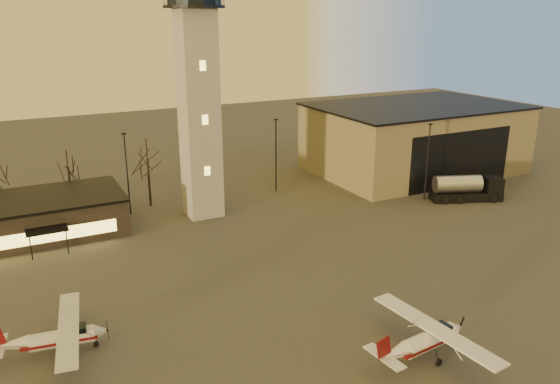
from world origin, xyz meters
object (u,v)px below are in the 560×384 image
(terminal, at_px, (2,222))
(hangar, at_px, (414,138))
(control_tower, at_px, (198,79))
(cessna_front, at_px, (430,342))
(cessna_rear, at_px, (65,340))
(fuel_truck, at_px, (466,190))

(terminal, bearing_deg, hangar, 1.97)
(control_tower, relative_size, terminal, 1.28)
(cessna_front, xyz_separation_m, cessna_rear, (-23.20, 12.29, -0.06))
(control_tower, xyz_separation_m, cessna_front, (4.54, -35.22, -15.27))
(cessna_rear, bearing_deg, fuel_truck, 21.41)
(terminal, xyz_separation_m, cessna_front, (26.53, -37.20, -1.10))
(control_tower, distance_m, hangar, 37.90)
(cessna_front, bearing_deg, hangar, 45.51)
(cessna_front, bearing_deg, fuel_truck, 35.38)
(cessna_front, relative_size, fuel_truck, 1.18)
(cessna_front, bearing_deg, cessna_rear, 146.36)
(hangar, xyz_separation_m, terminal, (-57.99, -2.00, -3.00))
(hangar, distance_m, cessna_front, 50.43)
(control_tower, relative_size, cessna_front, 2.91)
(control_tower, xyz_separation_m, hangar, (36.00, 3.98, -11.17))
(terminal, distance_m, fuel_truck, 56.01)
(cessna_front, height_order, fuel_truck, fuel_truck)
(terminal, distance_m, cessna_front, 45.71)
(control_tower, height_order, terminal, control_tower)
(fuel_truck, bearing_deg, control_tower, -176.68)
(hangar, bearing_deg, control_tower, -173.69)
(control_tower, distance_m, cessna_rear, 33.30)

